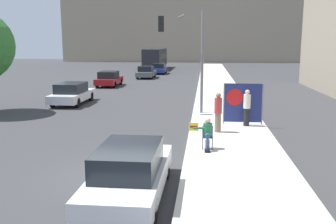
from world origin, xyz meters
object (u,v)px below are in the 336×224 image
(jogger_on_sidewalk, at_px, (218,112))
(traffic_light_pole, at_px, (187,46))
(car_on_road_distant, at_px, (146,72))
(city_bus_on_road, at_px, (155,57))
(protest_banner, at_px, (243,103))
(seated_protester, at_px, (207,132))
(parked_car_curbside, at_px, (130,172))
(car_on_road_far_lane, at_px, (159,69))
(car_on_road_nearest, at_px, (72,93))
(pedestrian_behind, at_px, (247,107))
(car_on_road_midblock, at_px, (109,79))

(jogger_on_sidewalk, height_order, traffic_light_pole, traffic_light_pole)
(car_on_road_distant, bearing_deg, city_bus_on_road, 93.63)
(protest_banner, height_order, car_on_road_distant, protest_banner)
(city_bus_on_road, bearing_deg, protest_banner, -76.40)
(seated_protester, relative_size, car_on_road_distant, 0.29)
(parked_car_curbside, xyz_separation_m, city_bus_on_road, (-5.93, 49.31, 1.07))
(jogger_on_sidewalk, bearing_deg, city_bus_on_road, -44.06)
(car_on_road_far_lane, distance_m, city_bus_on_road, 9.33)
(jogger_on_sidewalk, bearing_deg, car_on_road_nearest, -4.83)
(jogger_on_sidewalk, bearing_deg, parked_car_curbside, 104.85)
(seated_protester, height_order, parked_car_curbside, parked_car_curbside)
(protest_banner, distance_m, traffic_light_pole, 4.80)
(jogger_on_sidewalk, height_order, pedestrian_behind, jogger_on_sidewalk)
(car_on_road_midblock, bearing_deg, protest_banner, -56.34)
(jogger_on_sidewalk, bearing_deg, car_on_road_far_lane, -43.92)
(traffic_light_pole, bearing_deg, seated_protester, -81.01)
(jogger_on_sidewalk, xyz_separation_m, city_bus_on_road, (-8.50, 42.11, 0.72))
(parked_car_curbside, relative_size, car_on_road_midblock, 1.14)
(parked_car_curbside, bearing_deg, car_on_road_far_lane, 95.92)
(seated_protester, xyz_separation_m, pedestrian_behind, (1.92, 4.26, 0.25))
(seated_protester, bearing_deg, parked_car_curbside, -105.81)
(jogger_on_sidewalk, bearing_deg, car_on_road_midblock, -27.40)
(parked_car_curbside, xyz_separation_m, car_on_road_distant, (-4.96, 34.01, -0.02))
(traffic_light_pole, height_order, city_bus_on_road, traffic_light_pole)
(car_on_road_distant, xyz_separation_m, car_on_road_far_lane, (0.79, 6.20, -0.02))
(car_on_road_nearest, relative_size, car_on_road_far_lane, 1.09)
(traffic_light_pole, bearing_deg, car_on_road_midblock, 120.35)
(jogger_on_sidewalk, relative_size, car_on_road_nearest, 0.39)
(traffic_light_pole, distance_m, city_bus_on_road, 38.34)
(pedestrian_behind, xyz_separation_m, car_on_road_far_lane, (-8.17, 31.60, -0.38))
(traffic_light_pole, relative_size, city_bus_on_road, 0.53)
(seated_protester, height_order, pedestrian_behind, pedestrian_behind)
(protest_banner, distance_m, car_on_road_midblock, 19.93)
(pedestrian_behind, distance_m, city_bus_on_road, 41.90)
(protest_banner, relative_size, parked_car_curbside, 0.42)
(parked_car_curbside, bearing_deg, seated_protester, 64.47)
(pedestrian_behind, distance_m, car_on_road_far_lane, 32.64)
(protest_banner, distance_m, car_on_road_nearest, 12.53)
(pedestrian_behind, relative_size, car_on_road_midblock, 0.42)
(car_on_road_far_lane, bearing_deg, seated_protester, -80.11)
(car_on_road_midblock, relative_size, car_on_road_far_lane, 0.99)
(seated_protester, relative_size, pedestrian_behind, 0.69)
(protest_banner, height_order, car_on_road_midblock, protest_banner)
(seated_protester, bearing_deg, protest_banner, 79.07)
(seated_protester, relative_size, city_bus_on_road, 0.11)
(seated_protester, distance_m, jogger_on_sidewalk, 2.90)
(protest_banner, relative_size, car_on_road_far_lane, 0.48)
(jogger_on_sidewalk, xyz_separation_m, traffic_light_pole, (-1.65, 4.45, 2.90))
(parked_car_curbside, xyz_separation_m, car_on_road_nearest, (-7.09, 15.12, -0.01))
(seated_protester, bearing_deg, pedestrian_behind, 75.46)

